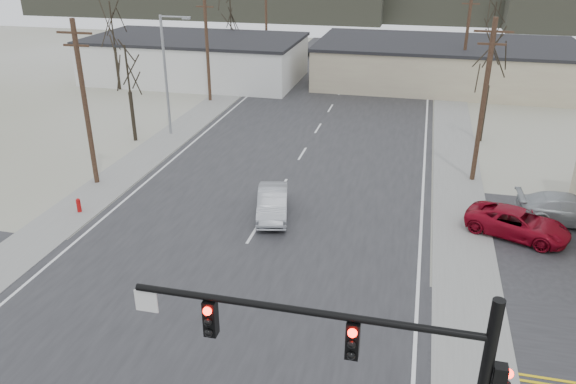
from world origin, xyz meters
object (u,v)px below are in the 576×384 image
object	(u,v)px
car_far_a	(353,58)
car_parked_silver	(568,210)
fire_hydrant	(79,205)
traffic_signal_mast	(397,378)
sedan_crossing	(273,203)
car_parked_red	(518,223)
car_far_b	(303,52)

from	to	relation	value
car_far_a	car_parked_silver	xyz separation A→B (m)	(16.58, -38.44, 0.03)
fire_hydrant	car_far_a	xyz separation A→B (m)	(9.68, 43.44, 0.33)
traffic_signal_mast	sedan_crossing	size ratio (longest dim) A/B	1.95
car_far_a	car_parked_red	bearing A→B (deg)	129.15
fire_hydrant	sedan_crossing	distance (m)	10.87
car_far_a	car_parked_silver	distance (m)	41.86
car_parked_red	car_parked_silver	size ratio (longest dim) A/B	0.95
traffic_signal_mast	car_far_a	bearing A→B (deg)	98.30
car_far_b	car_parked_silver	world-z (taller)	car_parked_silver
traffic_signal_mast	fire_hydrant	size ratio (longest dim) A/B	10.29
sedan_crossing	car_far_b	size ratio (longest dim) A/B	1.30
car_far_a	car_parked_silver	size ratio (longest dim) A/B	0.94
fire_hydrant	car_parked_red	world-z (taller)	car_parked_red
fire_hydrant	car_parked_silver	xyz separation A→B (m)	(26.27, 5.00, 0.36)
sedan_crossing	car_far_a	distance (m)	41.33
traffic_signal_mast	car_parked_red	size ratio (longest dim) A/B	1.75
car_parked_red	fire_hydrant	bearing A→B (deg)	118.72
fire_hydrant	car_parked_red	distance (m)	23.64
fire_hydrant	car_far_b	world-z (taller)	car_far_b
sedan_crossing	car_parked_red	distance (m)	12.83
car_far_b	car_parked_silver	size ratio (longest dim) A/B	0.66
traffic_signal_mast	car_parked_silver	distance (m)	21.22
traffic_signal_mast	fire_hydrant	xyz separation A→B (m)	(-18.09, 14.20, -4.22)
sedan_crossing	car_far_b	xyz separation A→B (m)	(-7.83, 44.35, -0.15)
sedan_crossing	car_far_a	world-z (taller)	sedan_crossing
car_far_b	car_parked_red	xyz separation A→B (m)	(20.64, -43.63, 0.09)
fire_hydrant	car_far_a	distance (m)	44.51
car_far_b	sedan_crossing	bearing A→B (deg)	-80.60
car_parked_silver	traffic_signal_mast	bearing A→B (deg)	154.86
traffic_signal_mast	car_far_a	distance (m)	58.38
traffic_signal_mast	car_far_b	distance (m)	62.69
car_far_a	fire_hydrant	bearing A→B (deg)	97.84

